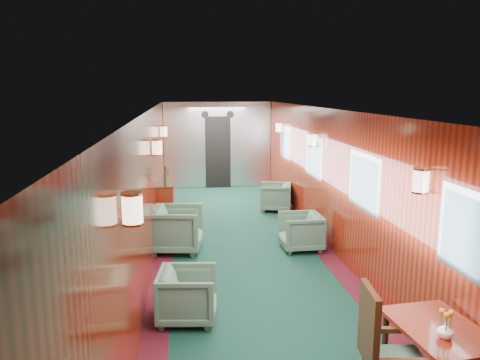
{
  "coord_description": "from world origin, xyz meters",
  "views": [
    {
      "loc": [
        -1.01,
        -7.1,
        2.7
      ],
      "look_at": [
        0.0,
        0.92,
        1.15
      ],
      "focal_mm": 35.0,
      "sensor_mm": 36.0,
      "label": 1
    }
  ],
  "objects_px": {
    "armchair_left_far": "(177,229)",
    "armchair_right_near": "(301,232)",
    "dining_table": "(439,339)",
    "armchair_left_near": "(188,295)",
    "armchair_right_far": "(275,197)",
    "side_chair": "(384,349)",
    "credenza": "(166,205)"
  },
  "relations": [
    {
      "from": "armchair_left_far",
      "to": "armchair_right_far",
      "type": "height_order",
      "value": "armchair_left_far"
    },
    {
      "from": "credenza",
      "to": "armchair_right_far",
      "type": "distance_m",
      "value": 2.71
    },
    {
      "from": "armchair_right_far",
      "to": "dining_table",
      "type": "bearing_deg",
      "value": 13.5
    },
    {
      "from": "dining_table",
      "to": "credenza",
      "type": "distance_m",
      "value": 6.1
    },
    {
      "from": "credenza",
      "to": "side_chair",
      "type": "bearing_deg",
      "value": -71.23
    },
    {
      "from": "armchair_left_far",
      "to": "armchair_right_near",
      "type": "relative_size",
      "value": 1.22
    },
    {
      "from": "dining_table",
      "to": "armchair_right_far",
      "type": "relative_size",
      "value": 1.46
    },
    {
      "from": "side_chair",
      "to": "armchair_left_near",
      "type": "relative_size",
      "value": 1.67
    },
    {
      "from": "armchair_left_far",
      "to": "armchair_right_near",
      "type": "distance_m",
      "value": 2.12
    },
    {
      "from": "dining_table",
      "to": "armchair_left_far",
      "type": "height_order",
      "value": "armchair_left_far"
    },
    {
      "from": "armchair_right_near",
      "to": "armchair_right_far",
      "type": "xyz_separation_m",
      "value": [
        0.1,
        2.68,
        -0.0
      ]
    },
    {
      "from": "side_chair",
      "to": "credenza",
      "type": "bearing_deg",
      "value": 115.5
    },
    {
      "from": "armchair_left_far",
      "to": "armchair_left_near",
      "type": "bearing_deg",
      "value": -168.43
    },
    {
      "from": "dining_table",
      "to": "credenza",
      "type": "relative_size",
      "value": 0.81
    },
    {
      "from": "armchair_left_far",
      "to": "credenza",
      "type": "bearing_deg",
      "value": 17.99
    },
    {
      "from": "credenza",
      "to": "armchair_left_far",
      "type": "distance_m",
      "value": 1.33
    },
    {
      "from": "side_chair",
      "to": "armchair_right_near",
      "type": "distance_m",
      "value": 4.24
    },
    {
      "from": "armchair_left_far",
      "to": "armchair_right_far",
      "type": "distance_m",
      "value": 3.33
    },
    {
      "from": "dining_table",
      "to": "armchair_left_far",
      "type": "bearing_deg",
      "value": 112.76
    },
    {
      "from": "dining_table",
      "to": "armchair_left_near",
      "type": "bearing_deg",
      "value": 134.91
    },
    {
      "from": "dining_table",
      "to": "armchair_left_near",
      "type": "distance_m",
      "value": 2.79
    },
    {
      "from": "side_chair",
      "to": "armchair_right_far",
      "type": "height_order",
      "value": "side_chair"
    },
    {
      "from": "armchair_left_near",
      "to": "armchair_right_far",
      "type": "xyz_separation_m",
      "value": [
        2.07,
        4.99,
        -0.0
      ]
    },
    {
      "from": "armchair_left_near",
      "to": "armchair_right_near",
      "type": "distance_m",
      "value": 3.03
    },
    {
      "from": "armchair_left_near",
      "to": "armchair_right_far",
      "type": "height_order",
      "value": "same"
    },
    {
      "from": "armchair_left_near",
      "to": "armchair_right_near",
      "type": "xyz_separation_m",
      "value": [
        1.97,
        2.3,
        0.0
      ]
    },
    {
      "from": "armchair_left_far",
      "to": "armchair_right_far",
      "type": "xyz_separation_m",
      "value": [
        2.21,
        2.5,
        -0.07
      ]
    },
    {
      "from": "credenza",
      "to": "armchair_left_far",
      "type": "relative_size",
      "value": 1.46
    },
    {
      "from": "side_chair",
      "to": "armchair_left_far",
      "type": "bearing_deg",
      "value": 118.06
    },
    {
      "from": "armchair_left_far",
      "to": "armchair_right_near",
      "type": "xyz_separation_m",
      "value": [
        2.11,
        -0.18,
        -0.07
      ]
    },
    {
      "from": "armchair_left_near",
      "to": "side_chair",
      "type": "bearing_deg",
      "value": -133.76
    },
    {
      "from": "side_chair",
      "to": "armchair_left_near",
      "type": "height_order",
      "value": "side_chair"
    }
  ]
}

